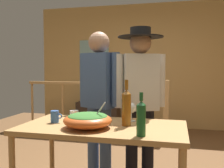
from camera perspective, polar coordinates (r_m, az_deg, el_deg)
The scene contains 14 objects.
back_wall at distance 5.73m, azimuth 7.75°, elevation 4.00°, with size 4.92×0.10×2.66m, color tan.
framed_picture at distance 5.93m, azimuth -3.95°, elevation 5.84°, with size 0.68×0.03×0.78m, color #86AEAC.
stair_railing at distance 4.83m, azimuth 1.62°, elevation -3.82°, with size 2.75×0.10×1.07m.
tv_console at distance 5.68m, azimuth -3.00°, elevation -6.69°, with size 0.90×0.40×0.55m, color #38281E.
flat_screen_tv at distance 5.59m, azimuth -3.11°, elevation -1.73°, with size 0.50×0.12×0.37m.
serving_table at distance 2.27m, azimuth -2.01°, elevation -11.02°, with size 1.40×0.76×0.80m.
salad_bowl at distance 2.15m, azimuth -5.36°, elevation -7.76°, with size 0.40×0.40×0.22m.
wine_glass at distance 2.40m, azimuth 4.27°, elevation -5.43°, with size 0.09×0.09×0.17m.
wine_bottle_green at distance 1.90m, azimuth 6.41°, elevation -7.38°, with size 0.07×0.07×0.32m.
wine_bottle_amber at distance 2.21m, azimuth 3.18°, elevation -5.06°, with size 0.08×0.08×0.39m.
mug_blue at distance 2.40m, azimuth -12.42°, elevation -7.01°, with size 0.11×0.07×0.11m.
mug_white at distance 2.52m, azimuth -8.24°, elevation -6.71°, with size 0.12×0.08×0.09m.
person_standing_left at distance 2.90m, azimuth -2.86°, elevation -2.26°, with size 0.52×0.35×1.69m.
person_standing_right at distance 2.80m, azimuth 6.19°, elevation -1.76°, with size 0.52×0.48×1.72m.
Camera 1 is at (0.63, -2.90, 1.30)m, focal length 41.64 mm.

